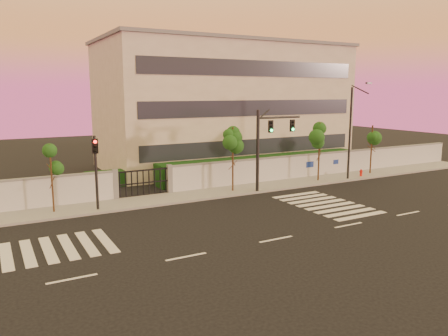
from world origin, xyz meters
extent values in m
plane|color=black|center=(0.00, 0.00, 0.00)|extent=(120.00, 120.00, 0.00)
cube|color=gray|center=(0.00, 10.50, 0.07)|extent=(60.00, 3.00, 0.15)
cube|color=silver|center=(14.50, 12.00, 1.00)|extent=(31.00, 0.30, 2.00)
cube|color=slate|center=(14.50, 12.00, 2.06)|extent=(31.00, 0.36, 0.12)
cube|color=slate|center=(-5.00, 12.00, 1.10)|extent=(0.35, 0.35, 2.20)
cube|color=slate|center=(-1.00, 12.00, 1.10)|extent=(0.35, 0.35, 2.20)
cube|color=black|center=(9.00, 14.50, 0.90)|extent=(20.00, 2.00, 1.80)
cube|color=black|center=(-3.00, 17.00, 0.60)|extent=(6.00, 1.50, 1.20)
cube|color=beige|center=(9.00, 22.00, 6.00)|extent=(24.00, 12.00, 12.00)
cube|color=#262D38|center=(9.00, 15.98, 2.50)|extent=(22.00, 0.08, 1.40)
cube|color=#262D38|center=(9.00, 15.98, 6.00)|extent=(22.00, 0.08, 1.40)
cube|color=#262D38|center=(9.00, 15.98, 9.50)|extent=(22.00, 0.08, 1.40)
cube|color=slate|center=(9.00, 22.00, 12.10)|extent=(24.40, 12.40, 0.30)
cube|color=silver|center=(-12.20, 4.00, 0.01)|extent=(0.50, 4.00, 0.02)
cube|color=silver|center=(-11.30, 4.00, 0.01)|extent=(0.50, 4.00, 0.02)
cube|color=silver|center=(-10.40, 4.00, 0.01)|extent=(0.50, 4.00, 0.02)
cube|color=silver|center=(-9.50, 4.00, 0.01)|extent=(0.50, 4.00, 0.02)
cube|color=silver|center=(-8.60, 4.00, 0.01)|extent=(0.50, 4.00, 0.02)
cube|color=silver|center=(-7.70, 4.00, 0.01)|extent=(0.50, 4.00, 0.02)
cube|color=silver|center=(7.00, 1.00, 0.01)|extent=(4.00, 0.50, 0.02)
cube|color=silver|center=(7.00, 1.90, 0.01)|extent=(4.00, 0.50, 0.02)
cube|color=silver|center=(7.00, 2.80, 0.01)|extent=(4.00, 0.50, 0.02)
cube|color=silver|center=(7.00, 3.70, 0.01)|extent=(4.00, 0.50, 0.02)
cube|color=silver|center=(7.00, 4.60, 0.01)|extent=(4.00, 0.50, 0.02)
cube|color=silver|center=(7.00, 5.50, 0.01)|extent=(4.00, 0.50, 0.02)
cube|color=silver|center=(7.00, 6.40, 0.01)|extent=(4.00, 0.50, 0.02)
cube|color=silver|center=(7.00, 7.30, 0.01)|extent=(4.00, 0.50, 0.02)
cube|color=silver|center=(-10.00, 0.00, 0.01)|extent=(2.00, 0.15, 0.01)
cube|color=silver|center=(-5.00, 0.00, 0.01)|extent=(2.00, 0.15, 0.01)
cube|color=silver|center=(0.00, 0.00, 0.01)|extent=(2.00, 0.15, 0.01)
cube|color=silver|center=(5.00, 0.00, 0.01)|extent=(2.00, 0.15, 0.01)
cube|color=silver|center=(10.00, 0.00, 0.01)|extent=(2.00, 0.15, 0.01)
cylinder|color=#382314|center=(-9.26, 10.44, 2.17)|extent=(0.11, 0.11, 4.33)
sphere|color=#1B4C15|center=(-9.26, 10.44, 3.46)|extent=(0.99, 0.99, 0.99)
sphere|color=#1B4C15|center=(-8.94, 10.62, 2.81)|extent=(0.76, 0.76, 0.76)
sphere|color=#1B4C15|center=(-9.53, 10.31, 3.03)|extent=(0.72, 0.72, 0.72)
cylinder|color=#382314|center=(3.33, 10.23, 2.44)|extent=(0.13, 0.13, 4.88)
sphere|color=#1B4C15|center=(3.33, 10.23, 3.91)|extent=(1.16, 1.16, 1.16)
sphere|color=#1B4C15|center=(3.70, 10.44, 3.17)|extent=(0.89, 0.89, 0.89)
sphere|color=#1B4C15|center=(3.01, 10.07, 3.42)|extent=(0.84, 0.84, 0.84)
cylinder|color=#382314|center=(11.52, 10.16, 2.47)|extent=(0.13, 0.13, 4.95)
sphere|color=#1B4C15|center=(11.52, 10.16, 3.96)|extent=(1.21, 1.21, 1.21)
sphere|color=#1B4C15|center=(11.91, 10.38, 3.22)|extent=(0.92, 0.92, 0.92)
sphere|color=#1B4C15|center=(11.19, 10.00, 3.46)|extent=(0.88, 0.88, 0.88)
cylinder|color=#382314|center=(17.89, 10.45, 2.24)|extent=(0.13, 0.13, 4.49)
sphere|color=#1B4C15|center=(17.89, 10.45, 3.59)|extent=(1.22, 1.22, 1.22)
sphere|color=#1B4C15|center=(18.28, 10.67, 2.92)|extent=(0.93, 0.93, 0.93)
sphere|color=#1B4C15|center=(17.56, 10.28, 3.14)|extent=(0.89, 0.89, 0.89)
cylinder|color=black|center=(4.89, 9.29, 3.07)|extent=(0.24, 0.24, 6.15)
cylinder|color=black|center=(6.78, 9.29, 5.55)|extent=(3.77, 0.17, 0.16)
cube|color=black|center=(5.99, 9.24, 4.91)|extent=(0.35, 0.18, 0.89)
sphere|color=#0CF259|center=(5.99, 9.13, 4.63)|extent=(0.20, 0.20, 0.20)
cube|color=black|center=(7.97, 9.24, 4.91)|extent=(0.35, 0.18, 0.89)
sphere|color=#0CF259|center=(7.97, 9.13, 4.63)|extent=(0.20, 0.20, 0.20)
cylinder|color=black|center=(-6.75, 9.73, 2.39)|extent=(0.17, 0.17, 4.79)
cube|color=black|center=(-6.75, 9.68, 4.15)|extent=(0.37, 0.19, 0.96)
sphere|color=red|center=(-6.75, 9.57, 4.45)|extent=(0.21, 0.21, 0.21)
cylinder|color=black|center=(14.26, 9.54, 3.91)|extent=(0.18, 0.18, 7.82)
cylinder|color=black|center=(14.26, 8.66, 7.63)|extent=(0.10, 1.87, 0.76)
cube|color=#3F3F44|center=(14.26, 7.78, 8.11)|extent=(0.49, 0.24, 0.15)
cylinder|color=red|center=(16.04, 9.76, 0.25)|extent=(0.22, 0.22, 0.50)
cylinder|color=red|center=(16.04, 9.76, 0.55)|extent=(0.28, 0.28, 0.10)
sphere|color=red|center=(16.04, 9.76, 0.67)|extent=(0.18, 0.18, 0.18)
cylinder|color=red|center=(16.04, 9.76, 0.35)|extent=(0.30, 0.19, 0.10)
camera|label=1|loc=(-12.57, -17.41, 7.41)|focal=35.00mm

